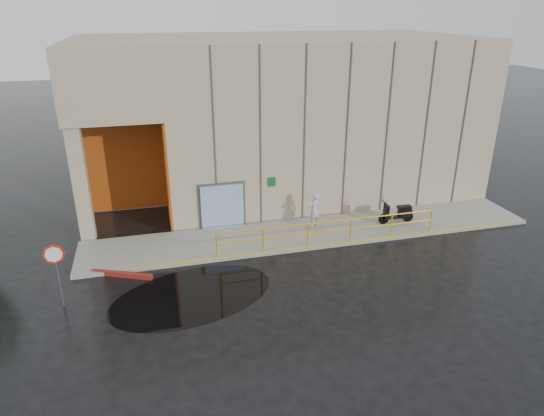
% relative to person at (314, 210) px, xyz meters
% --- Properties ---
extents(ground, '(120.00, 120.00, 0.00)m').
position_rel_person_xyz_m(ground, '(-4.19, -4.89, -0.96)').
color(ground, black).
rests_on(ground, ground).
extents(sidewalk, '(20.00, 3.00, 0.15)m').
position_rel_person_xyz_m(sidewalk, '(-0.19, -0.39, -0.89)').
color(sidewalk, gray).
rests_on(sidewalk, ground).
extents(building, '(20.00, 10.17, 8.00)m').
position_rel_person_xyz_m(building, '(0.91, 6.10, 3.24)').
color(building, tan).
rests_on(building, ground).
extents(guardrail, '(9.56, 0.06, 1.03)m').
position_rel_person_xyz_m(guardrail, '(0.06, -1.74, -0.28)').
color(guardrail, '#DCA40B').
rests_on(guardrail, sidewalk).
extents(person, '(0.70, 0.59, 1.63)m').
position_rel_person_xyz_m(person, '(0.00, 0.00, 0.00)').
color(person, '#B4B4BA').
rests_on(person, sidewalk).
extents(scooter, '(1.71, 0.62, 1.31)m').
position_rel_person_xyz_m(scooter, '(3.82, -0.53, -0.06)').
color(scooter, black).
rests_on(scooter, sidewalk).
extents(stop_sign, '(0.70, 0.12, 2.33)m').
position_rel_person_xyz_m(stop_sign, '(-10.21, -3.61, 0.76)').
color(stop_sign, '#595A5E').
rests_on(stop_sign, ground).
extents(red_curb, '(2.26, 1.16, 0.18)m').
position_rel_person_xyz_m(red_curb, '(-8.34, -2.09, -0.87)').
color(red_curb, maroon).
rests_on(red_curb, ground).
extents(puddle, '(6.63, 5.06, 0.01)m').
position_rel_person_xyz_m(puddle, '(-5.91, -4.05, -0.96)').
color(puddle, black).
rests_on(puddle, ground).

